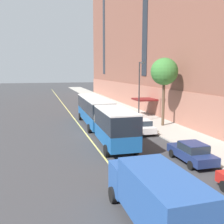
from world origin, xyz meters
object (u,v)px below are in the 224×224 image
parked_car_green_3 (91,99)px  street_lamp (140,86)px  parked_car_navy_6 (192,152)px  street_tree_mid_block (164,72)px  parked_car_red_0 (104,107)px  box_truck (154,194)px  parked_car_white_4 (142,126)px  city_bus (100,114)px  parked_car_white_2 (117,113)px

parked_car_green_3 → street_lamp: (1.75, -23.72, 4.12)m
parked_car_navy_6 → street_tree_mid_block: bearing=73.0°
parked_car_red_0 → street_tree_mid_block: street_tree_mid_block is taller
box_truck → street_lamp: (8.12, 22.16, 3.27)m
parked_car_white_4 → street_lamp: street_lamp is taller
parked_car_navy_6 → street_tree_mid_block: (3.79, 12.38, 5.96)m
city_bus → parked_car_white_4: bearing=-18.7°
box_truck → street_tree_mid_block: 22.48m
parked_car_red_0 → street_tree_mid_block: bearing=-74.6°
box_truck → street_tree_mid_block: street_tree_mid_block is taller
parked_car_green_3 → parked_car_white_4: 28.90m
parked_car_white_2 → street_tree_mid_block: (3.78, -6.97, 5.95)m
parked_car_red_0 → box_truck: (-6.21, -33.77, 0.84)m
parked_car_red_0 → parked_car_white_2: 7.41m
parked_car_red_0 → parked_car_navy_6: size_ratio=1.05×
parked_car_white_2 → parked_car_green_3: size_ratio=1.13×
parked_car_green_3 → parked_car_white_4: bearing=-90.0°
city_bus → parked_car_navy_6: city_bus is taller
street_tree_mid_block → parked_car_navy_6: bearing=-107.0°
city_bus → parked_car_green_3: (4.43, 27.40, -1.29)m
box_truck → street_lamp: 23.83m
parked_car_white_2 → street_tree_mid_block: 9.92m
parked_car_white_2 → parked_car_green_3: same height
parked_car_white_2 → parked_car_green_3: 19.52m
parked_car_red_0 → parked_car_green_3: 12.11m
parked_car_green_3 → street_tree_mid_block: (3.79, -26.49, 5.96)m
street_tree_mid_block → street_lamp: size_ratio=1.05×
parked_car_red_0 → street_lamp: (1.91, -11.61, 4.11)m
parked_car_white_2 → street_lamp: (1.74, -4.20, 4.11)m
parked_car_white_2 → parked_car_navy_6: 19.35m
parked_car_white_2 → parked_car_navy_6: size_ratio=1.06×
city_bus → parked_car_navy_6: bearing=-68.9°
parked_car_white_4 → box_truck: size_ratio=0.68×
street_tree_mid_block → street_lamp: bearing=126.3°
parked_car_green_3 → street_tree_mid_block: bearing=-81.9°
parked_car_white_2 → street_tree_mid_block: size_ratio=0.58×
parked_car_red_0 → parked_car_white_4: bearing=-89.4°
parked_car_white_4 → street_tree_mid_block: size_ratio=0.56×
parked_car_white_4 → parked_car_green_3: bearing=90.0°
parked_car_navy_6 → street_tree_mid_block: 14.25m
parked_car_green_3 → street_lamp: size_ratio=0.54×
parked_car_red_0 → parked_car_white_4: (0.18, -16.79, -0.00)m
parked_car_red_0 → parked_car_white_2: (0.17, -7.41, 0.00)m
parked_car_green_3 → box_truck: box_truck is taller
parked_car_red_0 → street_tree_mid_block: 16.06m
parked_car_red_0 → parked_car_green_3: bearing=89.2°
parked_car_white_2 → city_bus: bearing=-119.3°
city_bus → box_truck: 18.59m
city_bus → parked_car_green_3: 27.79m
parked_car_red_0 → parked_car_green_3: size_ratio=1.11×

